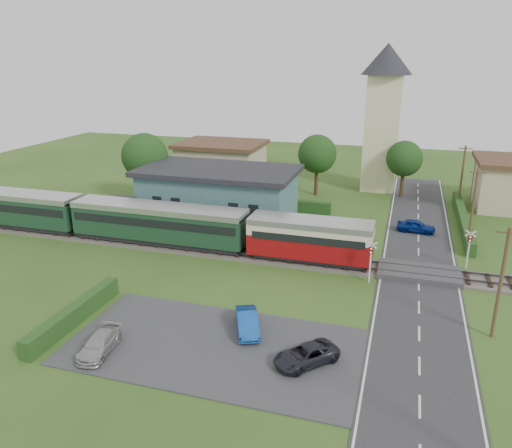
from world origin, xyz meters
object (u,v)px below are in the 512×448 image
(station_building, at_px, (219,193))
(train, at_px, (127,219))
(church_tower, at_px, (384,107))
(car_on_road, at_px, (416,226))
(pedestrian_near, at_px, (271,228))
(crossing_signal_far, at_px, (469,244))
(crossing_signal_near, at_px, (371,256))
(house_west, at_px, (222,163))
(car_park_dark, at_px, (306,355))
(equipment_hut, at_px, (121,211))
(car_park_blue, at_px, (247,322))
(car_park_silver, at_px, (99,344))
(pedestrian_far, at_px, (155,220))

(station_building, height_order, train, station_building)
(church_tower, bearing_deg, car_on_road, -73.30)
(station_building, xyz_separation_m, pedestrian_near, (7.15, -5.56, -1.28))
(train, relative_size, crossing_signal_far, 13.18)
(crossing_signal_near, relative_size, car_on_road, 0.92)
(house_west, distance_m, crossing_signal_near, 33.22)
(house_west, xyz_separation_m, car_on_road, (24.72, -12.74, -2.14))
(crossing_signal_near, distance_m, car_park_dark, 12.08)
(equipment_hut, relative_size, station_building, 0.16)
(car_on_road, xyz_separation_m, pedestrian_near, (-12.57, -6.83, 0.76))
(train, bearing_deg, car_park_blue, -37.77)
(station_building, height_order, car_on_road, station_building)
(train, height_order, crossing_signal_near, train)
(car_park_blue, height_order, pedestrian_near, pedestrian_near)
(station_building, bearing_deg, car_park_silver, -84.40)
(station_building, height_order, crossing_signal_near, station_building)
(station_building, relative_size, crossing_signal_far, 4.88)
(car_park_blue, bearing_deg, train, 119.23)
(equipment_hut, bearing_deg, train, -50.84)
(car_park_silver, distance_m, car_park_dark, 11.73)
(car_park_blue, distance_m, pedestrian_far, 20.08)
(crossing_signal_near, xyz_separation_m, car_on_road, (3.32, 12.66, -1.49))
(crossing_signal_far, distance_m, car_park_blue, 19.82)
(crossing_signal_near, bearing_deg, station_building, 145.19)
(car_park_silver, bearing_deg, equipment_hut, 111.21)
(station_building, distance_m, car_park_dark, 27.12)
(train, xyz_separation_m, crossing_signal_near, (21.79, -2.41, -0.04))
(pedestrian_far, bearing_deg, car_park_dark, -124.54)
(house_west, distance_m, car_on_road, 27.90)
(church_tower, xyz_separation_m, crossing_signal_far, (8.60, -23.61, -8.08))
(car_on_road, bearing_deg, car_park_silver, 151.72)
(church_tower, distance_m, car_on_road, 19.02)
(car_park_silver, height_order, pedestrian_far, pedestrian_far)
(crossing_signal_near, relative_size, crossing_signal_far, 1.00)
(station_building, bearing_deg, church_tower, 48.59)
(equipment_hut, bearing_deg, crossing_signal_far, -1.46)
(train, distance_m, car_park_blue, 19.35)
(car_on_road, distance_m, pedestrian_near, 14.32)
(train, distance_m, pedestrian_far, 3.07)
(church_tower, bearing_deg, train, -128.11)
(train, distance_m, car_park_silver, 18.36)
(station_building, distance_m, pedestrian_near, 9.15)
(church_tower, bearing_deg, pedestrian_near, -109.17)
(crossing_signal_far, bearing_deg, train, -175.28)
(equipment_hut, distance_m, crossing_signal_far, 31.61)
(train, bearing_deg, crossing_signal_far, 4.72)
(train, distance_m, crossing_signal_near, 21.93)
(car_on_road, height_order, car_park_blue, car_park_blue)
(crossing_signal_near, relative_size, pedestrian_near, 1.70)
(equipment_hut, distance_m, car_park_dark, 28.03)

